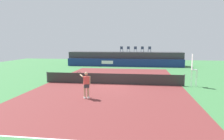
% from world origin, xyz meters
% --- Properties ---
extents(ground_plane, '(48.00, 48.00, 0.00)m').
position_xyz_m(ground_plane, '(0.00, 3.00, 0.00)').
color(ground_plane, '#3D7A42').
extents(court_inner, '(12.00, 22.00, 0.00)m').
position_xyz_m(court_inner, '(0.00, 0.00, 0.00)').
color(court_inner, maroon).
rests_on(court_inner, ground).
extents(sponsor_wall, '(18.00, 0.22, 1.20)m').
position_xyz_m(sponsor_wall, '(-0.01, 13.50, 0.60)').
color(sponsor_wall, navy).
rests_on(sponsor_wall, ground).
extents(spectator_platform, '(18.00, 2.80, 2.20)m').
position_xyz_m(spectator_platform, '(0.00, 15.30, 1.10)').
color(spectator_platform, '#38383D').
rests_on(spectator_platform, ground).
extents(spectator_chair_far_left, '(0.45, 0.45, 0.89)m').
position_xyz_m(spectator_chair_far_left, '(-0.56, 14.95, 2.69)').
color(spectator_chair_far_left, '#2D3D56').
rests_on(spectator_chair_far_left, spectator_platform).
extents(spectator_chair_left, '(0.45, 0.45, 0.89)m').
position_xyz_m(spectator_chair_left, '(0.51, 15.38, 2.69)').
color(spectator_chair_left, '#2D3D56').
rests_on(spectator_chair_left, spectator_platform).
extents(spectator_chair_center, '(0.44, 0.44, 0.89)m').
position_xyz_m(spectator_chair_center, '(1.65, 14.95, 2.69)').
color(spectator_chair_center, '#2D3D56').
rests_on(spectator_chair_center, spectator_platform).
extents(spectator_chair_right, '(0.45, 0.45, 0.89)m').
position_xyz_m(spectator_chair_right, '(2.74, 15.07, 2.69)').
color(spectator_chair_right, '#2D3D56').
rests_on(spectator_chair_right, spectator_platform).
extents(spectator_chair_far_right, '(0.48, 0.48, 0.89)m').
position_xyz_m(spectator_chair_far_right, '(3.86, 15.04, 2.69)').
color(spectator_chair_far_right, '#2D3D56').
rests_on(spectator_chair_far_right, spectator_platform).
extents(umpire_chair, '(0.46, 0.46, 2.76)m').
position_xyz_m(umpire_chair, '(6.88, 0.00, 1.59)').
color(umpire_chair, white).
rests_on(umpire_chair, ground).
extents(tennis_net, '(12.40, 0.02, 0.95)m').
position_xyz_m(tennis_net, '(0.00, 0.00, 0.47)').
color(tennis_net, '#2D2D2D').
rests_on(tennis_net, ground).
extents(net_post_near, '(0.10, 0.10, 1.00)m').
position_xyz_m(net_post_near, '(-6.20, 0.00, 0.50)').
color(net_post_near, '#4C4C51').
rests_on(net_post_near, ground).
extents(net_post_far, '(0.10, 0.10, 1.00)m').
position_xyz_m(net_post_far, '(6.20, 0.00, 0.50)').
color(net_post_far, '#4C4C51').
rests_on(net_post_far, ground).
extents(tennis_player, '(1.11, 1.00, 1.77)m').
position_xyz_m(tennis_player, '(-1.12, -4.95, 0.96)').
color(tennis_player, white).
rests_on(tennis_player, court_inner).
extents(tennis_ball, '(0.07, 0.07, 0.07)m').
position_xyz_m(tennis_ball, '(-3.90, 3.77, 0.04)').
color(tennis_ball, '#D8EA33').
rests_on(tennis_ball, court_inner).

